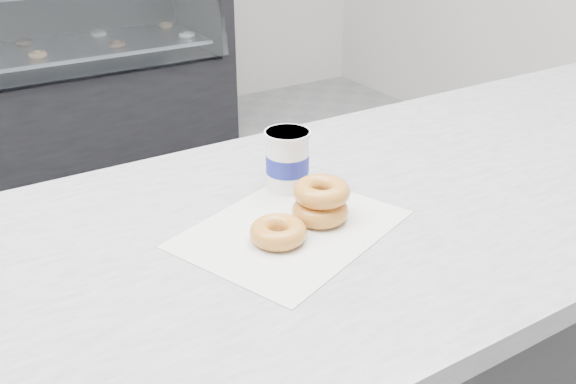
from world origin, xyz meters
The scene contains 4 objects.
wax_paper centered at (0.06, -0.61, 0.90)m, with size 0.34×0.26×0.00m, color silver.
donut_single centered at (0.03, -0.63, 0.92)m, with size 0.09×0.09×0.03m, color orange.
donut_stack centered at (0.12, -0.61, 0.93)m, with size 0.10×0.10×0.07m.
coffee_cup centered at (0.14, -0.48, 0.96)m, with size 0.09×0.09×0.11m.
Camera 1 is at (-0.42, -1.37, 1.42)m, focal length 40.00 mm.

